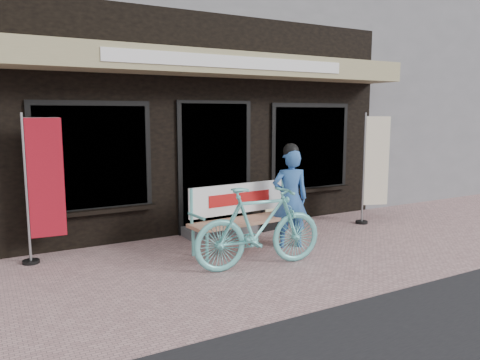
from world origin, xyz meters
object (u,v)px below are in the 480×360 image
person (290,196)px  nobori_red (43,186)px  bicycle (259,227)px  menu_stand (271,206)px  nobori_cream (374,167)px  bench (244,211)px

person → nobori_red: size_ratio=0.78×
bicycle → menu_stand: bearing=-31.2°
nobori_cream → menu_stand: bearing=-174.0°
bench → bicycle: size_ratio=1.02×
bicycle → nobori_red: nobori_red is taller
bicycle → menu_stand: bicycle is taller
bicycle → nobori_cream: nobori_cream is taller
nobori_red → bicycle: bearing=-30.4°
bench → menu_stand: bench is taller
nobori_cream → person: bearing=-147.6°
nobori_red → nobori_cream: (5.48, -0.53, 0.00)m
nobori_red → nobori_cream: same height
nobori_cream → menu_stand: (-1.91, 0.46, -0.62)m
bicycle → nobori_cream: bearing=-64.3°
bicycle → nobori_red: (-2.38, 1.61, 0.50)m
nobori_cream → menu_stand: size_ratio=2.47×
person → nobori_cream: bearing=33.7°
bicycle → nobori_cream: size_ratio=0.89×
bench → nobori_red: (-2.63, 0.79, 0.47)m
nobori_red → nobori_cream: 5.51m
person → menu_stand: person is taller
person → nobori_red: 3.45m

